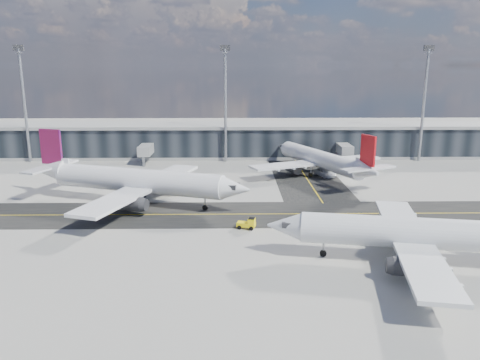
{
  "coord_description": "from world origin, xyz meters",
  "views": [
    {
      "loc": [
        1.83,
        -70.1,
        24.07
      ],
      "look_at": [
        3.03,
        7.5,
        5.0
      ],
      "focal_mm": 35.0,
      "sensor_mm": 36.0,
      "label": 1
    }
  ],
  "objects_px": {
    "airliner_redtail": "(321,160)",
    "airliner_near": "(425,234)",
    "service_van": "(325,173)",
    "airliner_af": "(135,181)",
    "baggage_tug": "(248,223)"
  },
  "relations": [
    {
      "from": "airliner_redtail",
      "to": "airliner_near",
      "type": "distance_m",
      "value": 47.67
    },
    {
      "from": "airliner_near",
      "to": "service_van",
      "type": "height_order",
      "value": "airliner_near"
    },
    {
      "from": "airliner_af",
      "to": "airliner_redtail",
      "type": "bearing_deg",
      "value": 138.35
    },
    {
      "from": "airliner_redtail",
      "to": "service_van",
      "type": "height_order",
      "value": "airliner_redtail"
    },
    {
      "from": "airliner_af",
      "to": "service_van",
      "type": "relative_size",
      "value": 6.9
    },
    {
      "from": "airliner_near",
      "to": "baggage_tug",
      "type": "relative_size",
      "value": 12.98
    },
    {
      "from": "airliner_near",
      "to": "airliner_af",
      "type": "bearing_deg",
      "value": 67.18
    },
    {
      "from": "airliner_near",
      "to": "service_van",
      "type": "xyz_separation_m",
      "value": [
        -3.2,
        47.04,
        -2.98
      ]
    },
    {
      "from": "baggage_tug",
      "to": "airliner_near",
      "type": "bearing_deg",
      "value": 73.82
    },
    {
      "from": "airliner_af",
      "to": "service_van",
      "type": "bearing_deg",
      "value": 137.24
    },
    {
      "from": "baggage_tug",
      "to": "service_van",
      "type": "relative_size",
      "value": 0.5
    },
    {
      "from": "baggage_tug",
      "to": "service_van",
      "type": "distance_m",
      "value": 38.8
    },
    {
      "from": "airliner_af",
      "to": "airliner_near",
      "type": "distance_m",
      "value": 49.02
    },
    {
      "from": "airliner_redtail",
      "to": "baggage_tug",
      "type": "distance_m",
      "value": 38.91
    },
    {
      "from": "airliner_redtail",
      "to": "service_van",
      "type": "distance_m",
      "value": 3.04
    }
  ]
}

